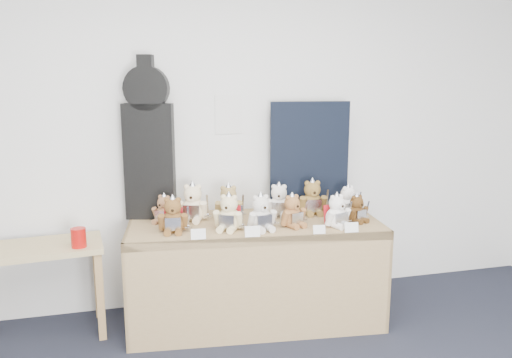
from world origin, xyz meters
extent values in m
plane|color=silver|center=(0.00, 2.50, 1.35)|extent=(6.00, 0.00, 6.00)
cube|color=silver|center=(0.23, 2.49, 1.50)|extent=(0.21, 0.00, 0.30)
cube|color=olive|center=(0.33, 2.07, 0.72)|extent=(1.88, 0.94, 0.06)
cube|color=olive|center=(0.29, 1.71, 0.38)|extent=(1.80, 0.21, 0.75)
cube|color=olive|center=(-0.57, 2.17, 0.38)|extent=(0.10, 0.75, 0.75)
cube|color=olive|center=(1.22, 1.98, 0.38)|extent=(0.10, 0.75, 0.75)
cube|color=tan|center=(-1.15, 2.18, 0.64)|extent=(0.84, 0.52, 0.04)
cube|color=olive|center=(-0.77, 2.03, 0.31)|extent=(0.05, 0.05, 0.62)
cube|color=olive|center=(-0.81, 2.39, 0.31)|extent=(0.05, 0.05, 0.62)
cube|color=black|center=(-0.39, 2.36, 1.18)|extent=(0.38, 0.20, 0.85)
cylinder|color=black|center=(-0.39, 2.36, 1.71)|extent=(0.33, 0.19, 0.32)
cube|color=black|center=(-0.39, 2.36, 1.84)|extent=(0.13, 0.12, 0.21)
cube|color=black|center=(0.85, 2.36, 1.18)|extent=(0.64, 0.07, 0.85)
cylinder|color=#B4100C|center=(-0.89, 2.07, 0.73)|extent=(0.10, 0.10, 0.13)
ellipsoid|color=brown|center=(-0.27, 1.97, 0.82)|extent=(0.18, 0.16, 0.16)
sphere|color=brown|center=(-0.27, 1.97, 0.93)|extent=(0.12, 0.12, 0.12)
cylinder|color=brown|center=(-0.27, 1.92, 0.92)|extent=(0.05, 0.03, 0.05)
sphere|color=black|center=(-0.28, 1.90, 0.92)|extent=(0.02, 0.02, 0.02)
sphere|color=brown|center=(-0.31, 1.97, 0.98)|extent=(0.04, 0.04, 0.04)
sphere|color=brown|center=(-0.23, 1.96, 0.98)|extent=(0.04, 0.04, 0.04)
cylinder|color=brown|center=(-0.35, 1.96, 0.83)|extent=(0.06, 0.09, 0.12)
cylinder|color=brown|center=(-0.19, 1.94, 0.83)|extent=(0.06, 0.09, 0.12)
cylinder|color=brown|center=(-0.31, 1.92, 0.78)|extent=(0.06, 0.11, 0.05)
cylinder|color=brown|center=(-0.24, 1.91, 0.78)|extent=(0.06, 0.11, 0.05)
cube|color=white|center=(-0.28, 1.91, 0.83)|extent=(0.11, 0.03, 0.09)
cone|color=white|center=(-0.27, 1.97, 0.98)|extent=(0.10, 0.10, 0.08)
cube|color=white|center=(-0.17, 1.92, 0.85)|extent=(0.02, 0.04, 0.17)
cube|color=white|center=(-0.17, 1.92, 0.79)|extent=(0.05, 0.01, 0.01)
cube|color=maroon|center=(-0.26, 2.03, 0.83)|extent=(0.13, 0.05, 0.14)
ellipsoid|color=beige|center=(0.11, 1.93, 0.82)|extent=(0.21, 0.20, 0.16)
sphere|color=beige|center=(0.11, 1.93, 0.93)|extent=(0.12, 0.12, 0.12)
cylinder|color=beige|center=(0.09, 1.88, 0.93)|extent=(0.06, 0.05, 0.05)
sphere|color=black|center=(0.08, 1.87, 0.93)|extent=(0.02, 0.02, 0.02)
sphere|color=beige|center=(0.07, 1.95, 0.98)|extent=(0.04, 0.04, 0.04)
sphere|color=beige|center=(0.14, 1.91, 0.98)|extent=(0.04, 0.04, 0.04)
cylinder|color=beige|center=(0.03, 1.95, 0.83)|extent=(0.08, 0.10, 0.12)
cylinder|color=beige|center=(0.17, 1.87, 0.83)|extent=(0.08, 0.10, 0.12)
cylinder|color=beige|center=(0.05, 1.89, 0.78)|extent=(0.09, 0.12, 0.05)
cylinder|color=beige|center=(0.12, 1.86, 0.78)|extent=(0.09, 0.12, 0.05)
cube|color=white|center=(0.08, 1.87, 0.83)|extent=(0.10, 0.07, 0.09)
cone|color=white|center=(0.11, 1.93, 0.99)|extent=(0.10, 0.10, 0.08)
cube|color=white|center=(0.19, 1.85, 0.86)|extent=(0.03, 0.04, 0.17)
cube|color=white|center=(0.19, 1.85, 0.79)|extent=(0.05, 0.03, 0.01)
cube|color=maroon|center=(0.14, 1.98, 0.84)|extent=(0.13, 0.09, 0.15)
ellipsoid|color=beige|center=(0.32, 1.87, 0.82)|extent=(0.19, 0.17, 0.16)
sphere|color=beige|center=(0.32, 1.87, 0.93)|extent=(0.12, 0.12, 0.12)
cylinder|color=beige|center=(0.33, 1.82, 0.93)|extent=(0.05, 0.04, 0.05)
sphere|color=black|center=(0.33, 1.80, 0.93)|extent=(0.02, 0.02, 0.02)
sphere|color=beige|center=(0.28, 1.87, 0.98)|extent=(0.04, 0.04, 0.04)
sphere|color=beige|center=(0.36, 1.88, 0.98)|extent=(0.04, 0.04, 0.04)
cylinder|color=beige|center=(0.25, 1.84, 0.83)|extent=(0.06, 0.10, 0.12)
cylinder|color=beige|center=(0.40, 1.87, 0.83)|extent=(0.06, 0.10, 0.12)
cylinder|color=beige|center=(0.29, 1.81, 0.78)|extent=(0.07, 0.11, 0.05)
cylinder|color=beige|center=(0.36, 1.82, 0.78)|extent=(0.07, 0.11, 0.05)
cube|color=white|center=(0.33, 1.81, 0.83)|extent=(0.11, 0.04, 0.09)
cone|color=white|center=(0.32, 1.87, 0.99)|extent=(0.10, 0.10, 0.08)
cube|color=white|center=(0.42, 1.86, 0.86)|extent=(0.02, 0.04, 0.17)
cube|color=white|center=(0.42, 1.86, 0.79)|extent=(0.05, 0.02, 0.01)
ellipsoid|color=#926037|center=(0.55, 1.90, 0.82)|extent=(0.19, 0.17, 0.15)
sphere|color=#926037|center=(0.55, 1.90, 0.92)|extent=(0.11, 0.11, 0.11)
cylinder|color=#926037|center=(0.57, 1.85, 0.91)|extent=(0.05, 0.04, 0.05)
sphere|color=black|center=(0.57, 1.84, 0.91)|extent=(0.02, 0.02, 0.02)
sphere|color=#926037|center=(0.52, 1.88, 0.96)|extent=(0.04, 0.04, 0.04)
sphere|color=#926037|center=(0.59, 1.91, 0.96)|extent=(0.04, 0.04, 0.04)
cylinder|color=#926037|center=(0.49, 1.85, 0.83)|extent=(0.07, 0.09, 0.11)
cylinder|color=#926037|center=(0.63, 1.90, 0.83)|extent=(0.07, 0.09, 0.11)
cylinder|color=#926037|center=(0.54, 1.83, 0.78)|extent=(0.08, 0.11, 0.05)
cylinder|color=#926037|center=(0.60, 1.86, 0.78)|extent=(0.08, 0.11, 0.05)
cube|color=white|center=(0.57, 1.84, 0.82)|extent=(0.10, 0.05, 0.08)
cone|color=white|center=(0.55, 1.90, 0.97)|extent=(0.09, 0.09, 0.07)
cube|color=white|center=(0.65, 1.90, 0.85)|extent=(0.02, 0.04, 0.16)
cube|color=white|center=(0.65, 1.90, 0.79)|extent=(0.04, 0.02, 0.01)
ellipsoid|color=white|center=(0.85, 1.81, 0.82)|extent=(0.18, 0.17, 0.15)
sphere|color=white|center=(0.85, 1.81, 0.92)|extent=(0.11, 0.11, 0.11)
cylinder|color=white|center=(0.87, 1.77, 0.91)|extent=(0.05, 0.04, 0.05)
sphere|color=black|center=(0.87, 1.75, 0.91)|extent=(0.02, 0.02, 0.02)
sphere|color=white|center=(0.82, 1.80, 0.97)|extent=(0.04, 0.04, 0.04)
sphere|color=white|center=(0.89, 1.83, 0.97)|extent=(0.04, 0.04, 0.04)
cylinder|color=white|center=(0.79, 1.77, 0.83)|extent=(0.07, 0.09, 0.11)
cylinder|color=white|center=(0.93, 1.82, 0.83)|extent=(0.07, 0.09, 0.11)
cylinder|color=white|center=(0.84, 1.75, 0.78)|extent=(0.07, 0.11, 0.05)
cylinder|color=white|center=(0.90, 1.77, 0.78)|extent=(0.07, 0.11, 0.05)
cube|color=white|center=(0.87, 1.76, 0.82)|extent=(0.10, 0.05, 0.08)
cone|color=white|center=(0.85, 1.81, 0.97)|extent=(0.10, 0.10, 0.07)
cube|color=white|center=(0.95, 1.81, 0.85)|extent=(0.02, 0.04, 0.16)
cube|color=white|center=(0.95, 1.81, 0.79)|extent=(0.05, 0.02, 0.01)
cube|color=maroon|center=(0.84, 1.87, 0.83)|extent=(0.12, 0.06, 0.14)
ellipsoid|color=#4D331A|center=(1.04, 1.89, 0.81)|extent=(0.16, 0.15, 0.13)
sphere|color=#4D331A|center=(1.04, 1.89, 0.90)|extent=(0.10, 0.10, 0.10)
cylinder|color=#4D331A|center=(1.06, 1.85, 0.89)|extent=(0.05, 0.03, 0.04)
sphere|color=black|center=(1.06, 1.84, 0.89)|extent=(0.02, 0.02, 0.02)
sphere|color=#4D331A|center=(1.01, 1.88, 0.94)|extent=(0.03, 0.03, 0.03)
sphere|color=#4D331A|center=(1.07, 1.90, 0.94)|extent=(0.03, 0.03, 0.03)
cylinder|color=#4D331A|center=(0.99, 1.85, 0.82)|extent=(0.06, 0.08, 0.10)
cylinder|color=#4D331A|center=(1.11, 1.89, 0.82)|extent=(0.06, 0.08, 0.10)
cylinder|color=#4D331A|center=(1.03, 1.84, 0.77)|extent=(0.06, 0.09, 0.04)
cylinder|color=#4D331A|center=(1.08, 1.86, 0.77)|extent=(0.06, 0.09, 0.04)
cube|color=white|center=(1.06, 1.84, 0.81)|extent=(0.09, 0.04, 0.07)
cone|color=white|center=(1.04, 1.89, 0.94)|extent=(0.08, 0.08, 0.06)
cube|color=white|center=(1.13, 1.89, 0.84)|extent=(0.02, 0.03, 0.14)
cube|color=white|center=(1.13, 1.89, 0.78)|extent=(0.04, 0.02, 0.01)
ellipsoid|color=beige|center=(-0.10, 2.22, 0.83)|extent=(0.22, 0.20, 0.18)
sphere|color=beige|center=(-0.10, 2.22, 0.95)|extent=(0.13, 0.13, 0.13)
cylinder|color=beige|center=(-0.12, 2.17, 0.94)|extent=(0.06, 0.05, 0.06)
sphere|color=black|center=(-0.12, 2.15, 0.94)|extent=(0.02, 0.02, 0.02)
sphere|color=beige|center=(-0.14, 2.24, 1.00)|extent=(0.04, 0.04, 0.04)
sphere|color=beige|center=(-0.06, 2.21, 1.00)|extent=(0.04, 0.04, 0.04)
cylinder|color=beige|center=(-0.19, 2.23, 0.84)|extent=(0.08, 0.11, 0.14)
cylinder|color=beige|center=(-0.03, 2.18, 0.84)|extent=(0.08, 0.11, 0.14)
cylinder|color=beige|center=(-0.16, 2.18, 0.78)|extent=(0.09, 0.13, 0.05)
cylinder|color=beige|center=(-0.08, 2.15, 0.78)|extent=(0.09, 0.13, 0.05)
cube|color=white|center=(-0.12, 2.16, 0.84)|extent=(0.12, 0.05, 0.10)
cone|color=white|center=(-0.10, 2.22, 1.01)|extent=(0.11, 0.11, 0.09)
cube|color=white|center=(0.00, 2.16, 0.87)|extent=(0.03, 0.05, 0.19)
cube|color=white|center=(0.00, 2.16, 0.80)|extent=(0.05, 0.02, 0.01)
ellipsoid|color=#9C814E|center=(0.16, 2.21, 0.83)|extent=(0.18, 0.16, 0.17)
sphere|color=#9C814E|center=(0.16, 2.21, 0.94)|extent=(0.12, 0.12, 0.12)
cylinder|color=#9C814E|center=(0.15, 2.16, 0.93)|extent=(0.05, 0.03, 0.05)
sphere|color=black|center=(0.15, 2.14, 0.93)|extent=(0.02, 0.02, 0.02)
sphere|color=#9C814E|center=(0.12, 2.22, 0.98)|extent=(0.04, 0.04, 0.04)
sphere|color=#9C814E|center=(0.20, 2.21, 0.98)|extent=(0.04, 0.04, 0.04)
cylinder|color=#9C814E|center=(0.08, 2.20, 0.83)|extent=(0.06, 0.10, 0.12)
cylinder|color=#9C814E|center=(0.24, 2.18, 0.83)|extent=(0.06, 0.10, 0.12)
cylinder|color=#9C814E|center=(0.12, 2.16, 0.78)|extent=(0.06, 0.11, 0.05)
cylinder|color=#9C814E|center=(0.19, 2.15, 0.78)|extent=(0.06, 0.11, 0.05)
cube|color=white|center=(0.15, 2.15, 0.83)|extent=(0.11, 0.03, 0.09)
cone|color=white|center=(0.16, 2.21, 0.99)|extent=(0.10, 0.10, 0.08)
cube|color=white|center=(0.26, 2.16, 0.86)|extent=(0.02, 0.04, 0.17)
cube|color=white|center=(0.26, 2.16, 0.79)|extent=(0.05, 0.01, 0.01)
ellipsoid|color=white|center=(0.54, 2.18, 0.82)|extent=(0.20, 0.18, 0.16)
sphere|color=white|center=(0.54, 2.18, 0.93)|extent=(0.12, 0.12, 0.12)
cylinder|color=white|center=(0.53, 2.13, 0.92)|extent=(0.06, 0.04, 0.05)
sphere|color=black|center=(0.52, 2.12, 0.92)|extent=(0.02, 0.02, 0.02)
sphere|color=white|center=(0.51, 2.19, 0.98)|extent=(0.04, 0.04, 0.04)
sphere|color=white|center=(0.58, 2.17, 0.98)|extent=(0.04, 0.04, 0.04)
cylinder|color=white|center=(0.46, 2.18, 0.83)|extent=(0.07, 0.10, 0.12)
cylinder|color=white|center=(0.61, 2.14, 0.83)|extent=(0.07, 0.10, 0.12)
cylinder|color=white|center=(0.49, 2.14, 0.78)|extent=(0.08, 0.12, 0.05)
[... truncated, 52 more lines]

